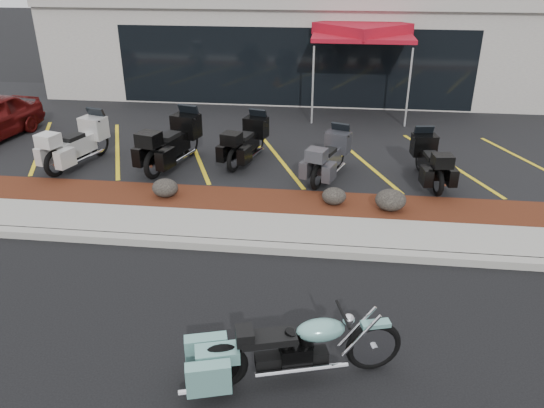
# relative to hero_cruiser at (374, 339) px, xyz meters

# --- Properties ---
(ground) EXTENTS (90.00, 90.00, 0.00)m
(ground) POSITION_rel_hero_cruiser_xyz_m (-2.12, 1.98, -0.49)
(ground) COLOR black
(ground) RESTS_ON ground
(curb) EXTENTS (24.00, 0.25, 0.15)m
(curb) POSITION_rel_hero_cruiser_xyz_m (-2.12, 2.88, -0.42)
(curb) COLOR gray
(curb) RESTS_ON ground
(sidewalk) EXTENTS (24.00, 1.20, 0.15)m
(sidewalk) POSITION_rel_hero_cruiser_xyz_m (-2.12, 3.58, -0.42)
(sidewalk) COLOR gray
(sidewalk) RESTS_ON ground
(mulch_bed) EXTENTS (24.00, 1.20, 0.16)m
(mulch_bed) POSITION_rel_hero_cruiser_xyz_m (-2.12, 4.78, -0.41)
(mulch_bed) COLOR #3B120D
(mulch_bed) RESTS_ON ground
(upper_lot) EXTENTS (26.00, 9.60, 0.15)m
(upper_lot) POSITION_rel_hero_cruiser_xyz_m (-2.12, 10.18, -0.42)
(upper_lot) COLOR black
(upper_lot) RESTS_ON ground
(dealership_building) EXTENTS (18.00, 8.16, 4.00)m
(dealership_building) POSITION_rel_hero_cruiser_xyz_m (-2.12, 16.45, 1.51)
(dealership_building) COLOR gray
(dealership_building) RESTS_ON ground
(boulder_left) EXTENTS (0.57, 0.48, 0.41)m
(boulder_left) POSITION_rel_hero_cruiser_xyz_m (-4.26, 4.70, -0.13)
(boulder_left) COLOR black
(boulder_left) RESTS_ON mulch_bed
(boulder_mid) EXTENTS (0.52, 0.43, 0.37)m
(boulder_mid) POSITION_rel_hero_cruiser_xyz_m (-0.58, 4.75, -0.15)
(boulder_mid) COLOR black
(boulder_mid) RESTS_ON mulch_bed
(boulder_right) EXTENTS (0.64, 0.53, 0.45)m
(boulder_right) POSITION_rel_hero_cruiser_xyz_m (0.59, 4.60, -0.11)
(boulder_right) COLOR black
(boulder_right) RESTS_ON mulch_bed
(hero_cruiser) EXTENTS (2.90, 1.47, 0.99)m
(hero_cruiser) POSITION_rel_hero_cruiser_xyz_m (0.00, 0.00, 0.00)
(hero_cruiser) COLOR #69A49C
(hero_cruiser) RESTS_ON ground
(touring_white) EXTENTS (1.43, 2.35, 1.28)m
(touring_white) POSITION_rel_hero_cruiser_xyz_m (-6.75, 7.06, 0.30)
(touring_white) COLOR #BCBBB7
(touring_white) RESTS_ON upper_lot
(touring_black_front) EXTENTS (1.49, 2.51, 1.37)m
(touring_black_front) POSITION_rel_hero_cruiser_xyz_m (-4.38, 7.34, 0.34)
(touring_black_front) COLOR black
(touring_black_front) RESTS_ON upper_lot
(touring_black_mid) EXTENTS (1.30, 2.19, 1.20)m
(touring_black_mid) POSITION_rel_hero_cruiser_xyz_m (-2.64, 7.76, 0.25)
(touring_black_mid) COLOR black
(touring_black_mid) RESTS_ON upper_lot
(touring_grey) EXTENTS (1.39, 2.14, 1.16)m
(touring_grey) POSITION_rel_hero_cruiser_xyz_m (-0.49, 6.88, 0.24)
(touring_grey) COLOR #333438
(touring_grey) RESTS_ON upper_lot
(touring_black_rear) EXTENTS (1.02, 2.07, 1.16)m
(touring_black_rear) POSITION_rel_hero_cruiser_xyz_m (1.49, 6.93, 0.23)
(touring_black_rear) COLOR black
(touring_black_rear) RESTS_ON upper_lot
(traffic_cone) EXTENTS (0.42, 0.42, 0.42)m
(traffic_cone) POSITION_rel_hero_cruiser_xyz_m (-3.01, 9.24, -0.13)
(traffic_cone) COLOR #D36807
(traffic_cone) RESTS_ON upper_lot
(popup_canopy) EXTENTS (3.94, 3.94, 2.87)m
(popup_canopy) POSITION_rel_hero_cruiser_xyz_m (0.08, 12.08, 2.26)
(popup_canopy) COLOR silver
(popup_canopy) RESTS_ON upper_lot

